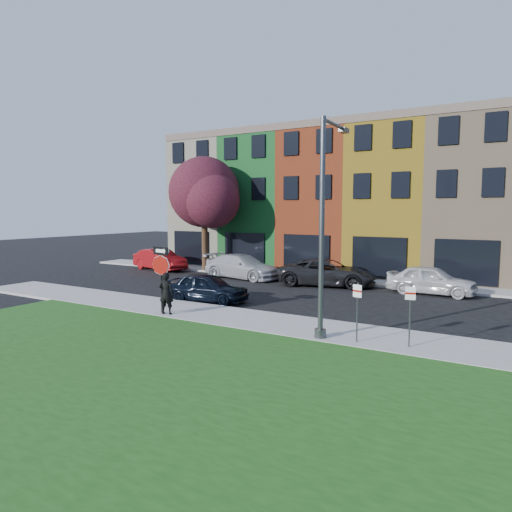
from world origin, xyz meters
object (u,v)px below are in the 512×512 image
Objects in this scene: street_lamp at (324,228)px; stop_sign at (161,266)px; man at (166,293)px; sedan_near at (207,287)px.

stop_sign is at bearing -179.82° from street_lamp.
stop_sign is at bearing -20.12° from man.
street_lamp is at bearing 15.98° from stop_sign.
sedan_near is 0.58× the size of street_lamp.
sedan_near is at bearing -99.51° from man.
stop_sign is at bearing 177.71° from sedan_near.
stop_sign is 1.60× the size of man.
man is (0.29, -0.02, -1.14)m from stop_sign.
sedan_near is 8.67m from street_lamp.
street_lamp reaches higher than man.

